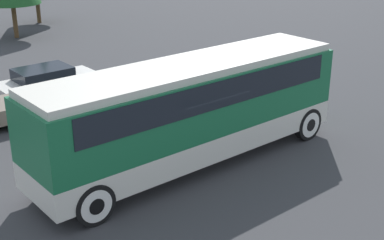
# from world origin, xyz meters

# --- Properties ---
(ground_plane) EXTENTS (120.00, 120.00, 0.00)m
(ground_plane) POSITION_xyz_m (0.00, 0.00, 0.00)
(ground_plane) COLOR #38383A
(tour_bus) EXTENTS (10.55, 2.52, 3.31)m
(tour_bus) POSITION_xyz_m (0.10, -0.00, 2.00)
(tour_bus) COLOR silver
(tour_bus) RESTS_ON ground_plane
(parked_car_near) EXTENTS (4.56, 1.97, 1.30)m
(parked_car_near) POSITION_xyz_m (5.52, 4.95, 0.65)
(parked_car_near) COLOR navy
(parked_car_near) RESTS_ON ground_plane
(parked_car_far) EXTENTS (4.31, 1.85, 1.34)m
(parked_car_far) POSITION_xyz_m (-0.66, 8.86, 0.67)
(parked_car_far) COLOR silver
(parked_car_far) RESTS_ON ground_plane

